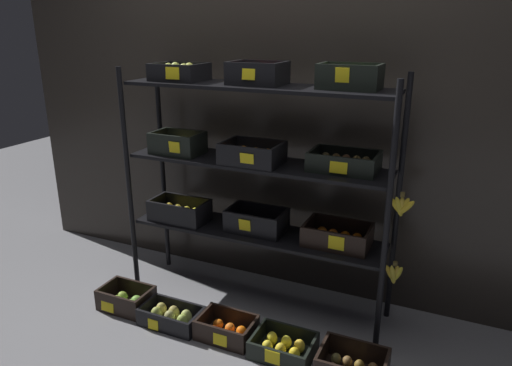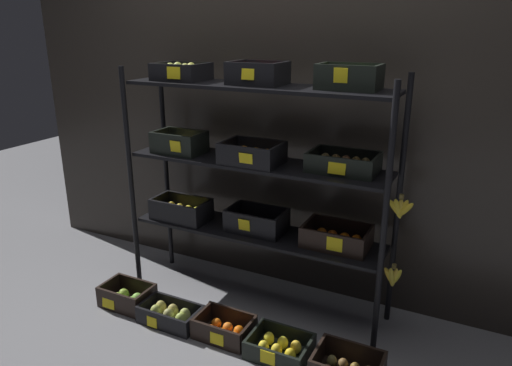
% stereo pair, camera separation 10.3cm
% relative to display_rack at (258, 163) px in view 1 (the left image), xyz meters
% --- Properties ---
extents(ground_plane, '(10.00, 10.00, 0.00)m').
position_rel_display_rack_xyz_m(ground_plane, '(-0.01, -0.00, -0.93)').
color(ground_plane, gray).
extents(storefront_wall, '(4.01, 0.12, 2.47)m').
position_rel_display_rack_xyz_m(storefront_wall, '(-0.01, 0.38, 0.30)').
color(storefront_wall, '#2D2823').
rests_on(storefront_wall, ground_plane).
extents(display_rack, '(1.74, 0.40, 1.52)m').
position_rel_display_rack_xyz_m(display_rack, '(0.00, 0.00, 0.00)').
color(display_rack, black).
rests_on(display_rack, ground_plane).
extents(crate_ground_apple_green, '(0.32, 0.22, 0.14)m').
position_rel_display_rack_xyz_m(crate_ground_apple_green, '(-0.72, -0.41, -0.88)').
color(crate_ground_apple_green, black).
rests_on(crate_ground_apple_green, ground_plane).
extents(crate_ground_pear, '(0.37, 0.21, 0.11)m').
position_rel_display_rack_xyz_m(crate_ground_pear, '(-0.37, -0.44, -0.88)').
color(crate_ground_pear, black).
rests_on(crate_ground_pear, ground_plane).
extents(crate_ground_tangerine, '(0.32, 0.22, 0.13)m').
position_rel_display_rack_xyz_m(crate_ground_tangerine, '(-0.01, -0.41, -0.89)').
color(crate_ground_tangerine, black).
rests_on(crate_ground_tangerine, ground_plane).
extents(crate_ground_lemon, '(0.33, 0.26, 0.11)m').
position_rel_display_rack_xyz_m(crate_ground_lemon, '(0.34, -0.42, -0.89)').
color(crate_ground_lemon, black).
rests_on(crate_ground_lemon, ground_plane).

